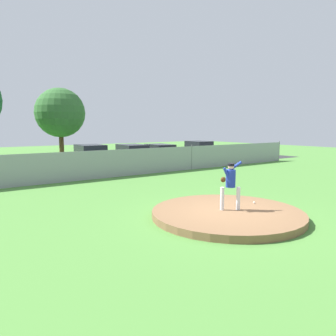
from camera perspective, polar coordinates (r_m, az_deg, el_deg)
The scene contains 11 objects.
ground_plane at distance 15.59m, azimuth -5.62°, elevation -3.77°, with size 80.00×80.00×0.00m, color #4C8438.
asphalt_strip at distance 23.25m, azimuth -16.21°, elevation -0.34°, with size 44.00×7.00×0.01m, color #2B2B2D.
pitchers_mound at distance 10.92m, azimuth 10.55°, elevation -8.06°, with size 5.04×5.04×0.23m, color brown.
pitcher_youth at distance 10.77m, azimuth 11.12°, elevation -2.37°, with size 0.81×0.42×1.64m.
baseball at distance 12.04m, azimuth 15.19°, elevation -6.00°, with size 0.07×0.07×0.07m, color white.
chainlink_fence at distance 18.99m, azimuth -11.73°, elevation 0.64°, with size 34.14×0.07×1.76m.
parked_car_charcoal at distance 26.33m, azimuth -1.46°, elevation 2.50°, with size 2.08×4.78×1.59m.
parked_car_slate at distance 24.68m, azimuth -6.42°, elevation 2.21°, with size 2.20×4.81×1.67m.
parked_car_silver at distance 29.25m, azimuth 5.53°, elevation 3.05°, with size 2.04×4.26×1.73m.
parked_car_teal at distance 23.59m, azimuth -13.73°, elevation 1.84°, with size 2.08×4.27×1.74m.
tree_broad_right at distance 32.48m, azimuth -18.78°, elevation 9.35°, with size 4.69×4.69×6.71m.
Camera 1 is at (-7.65, -7.24, 2.99)m, focal length 33.96 mm.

